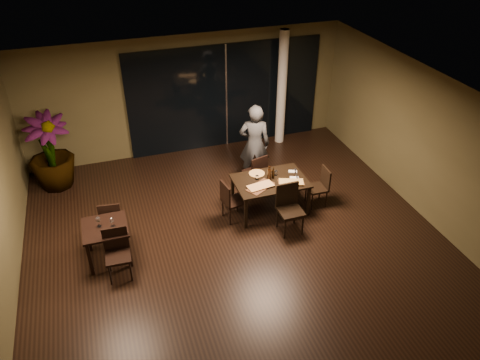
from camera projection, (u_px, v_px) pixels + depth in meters
name	position (u px, v px, depth m)	size (l,w,h in m)	color
ground	(237.00, 242.00, 9.21)	(8.00, 8.00, 0.00)	black
wall_back	(186.00, 94.00, 11.62)	(8.00, 0.10, 3.00)	brown
wall_right	(426.00, 144.00, 9.46)	(0.10, 8.00, 3.00)	brown
ceiling	(236.00, 99.00, 7.57)	(8.00, 8.00, 0.04)	silver
window_panel	(226.00, 96.00, 11.89)	(5.00, 0.06, 2.70)	black
column	(282.00, 89.00, 11.94)	(0.24, 0.24, 3.00)	silver
main_table	(270.00, 183.00, 9.74)	(1.50, 1.00, 0.75)	black
side_table	(106.00, 232.00, 8.48)	(0.80, 0.80, 0.75)	black
chair_main_far	(256.00, 171.00, 10.45)	(0.52, 0.52, 0.92)	black
chair_main_near	(289.00, 205.00, 9.27)	(0.47, 0.47, 1.01)	black
chair_main_left	(230.00, 199.00, 9.55)	(0.48, 0.48, 0.91)	black
chair_main_right	(320.00, 185.00, 10.03)	(0.42, 0.42, 0.88)	black
chair_side_far	(111.00, 218.00, 9.03)	(0.46, 0.46, 0.89)	black
chair_side_near	(117.00, 250.00, 8.21)	(0.46, 0.46, 0.94)	black
diner	(254.00, 144.00, 10.58)	(0.65, 0.43, 1.92)	#303236
potted_plant	(50.00, 152.00, 10.43)	(0.96, 0.96, 1.77)	#1B4B19
pizza_board_left	(261.00, 187.00, 9.48)	(0.60, 0.30, 0.01)	#482817
pizza_board_right	(291.00, 183.00, 9.61)	(0.53, 0.27, 0.01)	#442915
oblong_pizza_left	(261.00, 186.00, 9.47)	(0.52, 0.24, 0.02)	#671209
oblong_pizza_right	(291.00, 182.00, 9.60)	(0.48, 0.22, 0.02)	maroon
round_pizza	(257.00, 174.00, 9.90)	(0.33, 0.33, 0.01)	#BE4115
bottle_a	(270.00, 173.00, 9.62)	(0.07, 0.07, 0.32)	black
bottle_b	(273.00, 173.00, 9.70)	(0.06, 0.06, 0.26)	black
bottle_c	(269.00, 172.00, 9.70)	(0.06, 0.06, 0.28)	black
tumbler_left	(257.00, 177.00, 9.71)	(0.07, 0.07, 0.08)	white
tumbler_right	(275.00, 173.00, 9.85)	(0.08, 0.08, 0.10)	white
napkin_near	(294.00, 178.00, 9.77)	(0.18, 0.10, 0.01)	white
napkin_far	(293.00, 171.00, 9.98)	(0.18, 0.10, 0.01)	white
wine_glass_a	(99.00, 222.00, 8.36)	(0.09, 0.09, 0.20)	white
wine_glass_b	(112.00, 222.00, 8.37)	(0.08, 0.08, 0.18)	white
side_napkin	(110.00, 231.00, 8.29)	(0.18, 0.11, 0.01)	white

